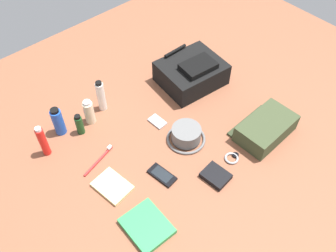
{
  "coord_description": "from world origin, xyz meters",
  "views": [
    {
      "loc": [
        -0.72,
        -0.81,
        1.32
      ],
      "look_at": [
        0.0,
        0.0,
        0.04
      ],
      "focal_mm": 39.29,
      "sensor_mm": 36.0,
      "label": 1
    }
  ],
  "objects_px": {
    "paperback_novel": "(147,226)",
    "deodorant_spray": "(58,121)",
    "bucket_hat": "(186,135)",
    "toothbrush": "(100,159)",
    "lotion_bottle": "(89,112)",
    "wallet": "(216,176)",
    "wristwatch": "(232,158)",
    "sunscreen_spray": "(43,141)",
    "backpack": "(192,73)",
    "media_player": "(157,122)",
    "cell_phone": "(162,175)",
    "toiletry_pouch": "(265,128)",
    "shampoo_bottle": "(79,125)",
    "notepad": "(112,186)",
    "toothpaste_tube": "(101,96)"
  },
  "relations": [
    {
      "from": "paperback_novel",
      "to": "deodorant_spray",
      "type": "bearing_deg",
      "value": 89.58
    },
    {
      "from": "bucket_hat",
      "to": "toothbrush",
      "type": "distance_m",
      "value": 0.4
    },
    {
      "from": "lotion_bottle",
      "to": "wallet",
      "type": "xyz_separation_m",
      "value": [
        0.21,
        -0.61,
        -0.05
      ]
    },
    {
      "from": "wristwatch",
      "to": "wallet",
      "type": "distance_m",
      "value": 0.13
    },
    {
      "from": "sunscreen_spray",
      "to": "lotion_bottle",
      "type": "distance_m",
      "value": 0.25
    },
    {
      "from": "backpack",
      "to": "media_player",
      "type": "relative_size",
      "value": 3.84
    },
    {
      "from": "sunscreen_spray",
      "to": "cell_phone",
      "type": "distance_m",
      "value": 0.53
    },
    {
      "from": "toiletry_pouch",
      "to": "wallet",
      "type": "xyz_separation_m",
      "value": [
        -0.34,
        -0.02,
        -0.03
      ]
    },
    {
      "from": "toiletry_pouch",
      "to": "wallet",
      "type": "bearing_deg",
      "value": -177.37
    },
    {
      "from": "wristwatch",
      "to": "cell_phone",
      "type": "bearing_deg",
      "value": 154.63
    },
    {
      "from": "deodorant_spray",
      "to": "cell_phone",
      "type": "distance_m",
      "value": 0.53
    },
    {
      "from": "wristwatch",
      "to": "deodorant_spray",
      "type": "bearing_deg",
      "value": 127.19
    },
    {
      "from": "toiletry_pouch",
      "to": "wristwatch",
      "type": "xyz_separation_m",
      "value": [
        -0.21,
        0.0,
        -0.04
      ]
    },
    {
      "from": "lotion_bottle",
      "to": "toothbrush",
      "type": "xyz_separation_m",
      "value": [
        -0.1,
        -0.21,
        -0.06
      ]
    },
    {
      "from": "toiletry_pouch",
      "to": "shampoo_bottle",
      "type": "bearing_deg",
      "value": 137.57
    },
    {
      "from": "bucket_hat",
      "to": "media_player",
      "type": "relative_size",
      "value": 2.05
    },
    {
      "from": "lotion_bottle",
      "to": "notepad",
      "type": "relative_size",
      "value": 0.88
    },
    {
      "from": "wallet",
      "to": "notepad",
      "type": "relative_size",
      "value": 0.73
    },
    {
      "from": "sunscreen_spray",
      "to": "lotion_bottle",
      "type": "height_order",
      "value": "sunscreen_spray"
    },
    {
      "from": "bucket_hat",
      "to": "toothpaste_tube",
      "type": "bearing_deg",
      "value": 112.18
    },
    {
      "from": "toiletry_pouch",
      "to": "paperback_novel",
      "type": "distance_m",
      "value": 0.7
    },
    {
      "from": "sunscreen_spray",
      "to": "shampoo_bottle",
      "type": "relative_size",
      "value": 1.51
    },
    {
      "from": "wristwatch",
      "to": "wallet",
      "type": "xyz_separation_m",
      "value": [
        -0.12,
        -0.02,
        0.01
      ]
    },
    {
      "from": "cell_phone",
      "to": "wallet",
      "type": "xyz_separation_m",
      "value": [
        0.16,
        -0.15,
        0.01
      ]
    },
    {
      "from": "toiletry_pouch",
      "to": "toothpaste_tube",
      "type": "xyz_separation_m",
      "value": [
        -0.46,
        0.63,
        0.04
      ]
    },
    {
      "from": "deodorant_spray",
      "to": "bucket_hat",
      "type": "bearing_deg",
      "value": -46.25
    },
    {
      "from": "lotion_bottle",
      "to": "wallet",
      "type": "relative_size",
      "value": 1.21
    },
    {
      "from": "paperback_novel",
      "to": "media_player",
      "type": "distance_m",
      "value": 0.53
    },
    {
      "from": "toothpaste_tube",
      "to": "wallet",
      "type": "bearing_deg",
      "value": -79.26
    },
    {
      "from": "sunscreen_spray",
      "to": "shampoo_bottle",
      "type": "xyz_separation_m",
      "value": [
        0.18,
        0.0,
        -0.03
      ]
    },
    {
      "from": "bucket_hat",
      "to": "cell_phone",
      "type": "distance_m",
      "value": 0.22
    },
    {
      "from": "deodorant_spray",
      "to": "lotion_bottle",
      "type": "distance_m",
      "value": 0.14
    },
    {
      "from": "backpack",
      "to": "shampoo_bottle",
      "type": "xyz_separation_m",
      "value": [
        -0.62,
        0.09,
        -0.01
      ]
    },
    {
      "from": "lotion_bottle",
      "to": "notepad",
      "type": "distance_m",
      "value": 0.39
    },
    {
      "from": "notepad",
      "to": "deodorant_spray",
      "type": "bearing_deg",
      "value": 82.39
    },
    {
      "from": "cell_phone",
      "to": "notepad",
      "type": "height_order",
      "value": "notepad"
    },
    {
      "from": "deodorant_spray",
      "to": "toothpaste_tube",
      "type": "xyz_separation_m",
      "value": [
        0.23,
        -0.01,
        0.01
      ]
    },
    {
      "from": "shampoo_bottle",
      "to": "toothpaste_tube",
      "type": "xyz_separation_m",
      "value": [
        0.16,
        0.06,
        0.03
      ]
    },
    {
      "from": "backpack",
      "to": "wristwatch",
      "type": "bearing_deg",
      "value": -113.62
    },
    {
      "from": "cell_phone",
      "to": "wristwatch",
      "type": "distance_m",
      "value": 0.32
    },
    {
      "from": "bucket_hat",
      "to": "notepad",
      "type": "relative_size",
      "value": 1.19
    },
    {
      "from": "cell_phone",
      "to": "wallet",
      "type": "distance_m",
      "value": 0.23
    },
    {
      "from": "shampoo_bottle",
      "to": "cell_phone",
      "type": "relative_size",
      "value": 0.86
    },
    {
      "from": "paperback_novel",
      "to": "toothbrush",
      "type": "distance_m",
      "value": 0.38
    },
    {
      "from": "backpack",
      "to": "bucket_hat",
      "type": "bearing_deg",
      "value": -137.31
    },
    {
      "from": "lotion_bottle",
      "to": "toothpaste_tube",
      "type": "xyz_separation_m",
      "value": [
        0.09,
        0.03,
        0.02
      ]
    },
    {
      "from": "backpack",
      "to": "wristwatch",
      "type": "height_order",
      "value": "backpack"
    },
    {
      "from": "lotion_bottle",
      "to": "toothbrush",
      "type": "bearing_deg",
      "value": -114.44
    },
    {
      "from": "backpack",
      "to": "wallet",
      "type": "bearing_deg",
      "value": -123.9
    },
    {
      "from": "wallet",
      "to": "shampoo_bottle",
      "type": "bearing_deg",
      "value": 110.18
    }
  ]
}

